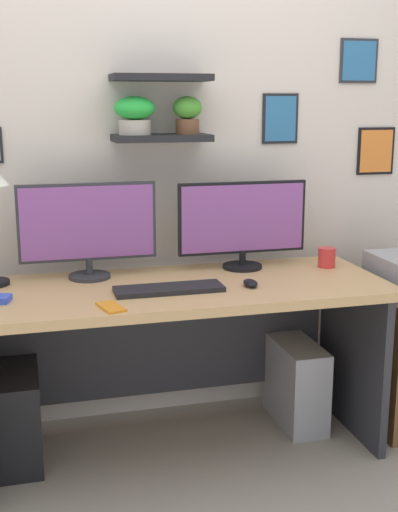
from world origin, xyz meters
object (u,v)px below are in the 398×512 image
object	(u,v)px
monitor_left	(88,227)
monitor_right	(242,222)
keyboard	(169,289)
computer_tower_left	(19,416)
computer_tower_right	(296,383)
desk	(176,327)
cell_phone	(111,307)
coffee_mug	(327,257)
computer_mouse	(250,283)

from	to	relation	value
monitor_left	monitor_right	size ratio (longest dim) A/B	0.99
keyboard	monitor_left	bearing A→B (deg)	133.71
computer_tower_left	computer_tower_right	world-z (taller)	computer_tower_left
keyboard	computer_tower_left	distance (m)	0.85
desk	keyboard	xyz separation A→B (m)	(-0.06, -0.14, 0.22)
keyboard	computer_tower_left	bearing A→B (deg)	164.82
keyboard	cell_phone	bearing A→B (deg)	-146.95
cell_phone	coffee_mug	world-z (taller)	coffee_mug
computer_tower_left	computer_tower_right	xyz separation A→B (m)	(1.27, 0.03, -0.00)
computer_mouse	computer_tower_left	bearing A→B (deg)	169.11
coffee_mug	computer_tower_left	xyz separation A→B (m)	(-1.41, -0.05, -0.60)
monitor_right	computer_tower_right	bearing A→B (deg)	-23.62
desk	cell_phone	size ratio (longest dim) A/B	12.53
coffee_mug	computer_tower_right	world-z (taller)	coffee_mug
monitor_right	computer_mouse	xyz separation A→B (m)	(-0.07, -0.32, -0.20)
desk	computer_mouse	bearing A→B (deg)	-29.19
computer_tower_left	coffee_mug	bearing A→B (deg)	1.89
monitor_left	keyboard	world-z (taller)	monitor_left
keyboard	cell_phone	xyz separation A→B (m)	(-0.26, -0.17, -0.01)
desk	keyboard	distance (m)	0.26
cell_phone	computer_tower_right	world-z (taller)	cell_phone
computer_tower_right	desk	bearing A→B (deg)	-174.73
monitor_right	computer_mouse	world-z (taller)	monitor_right
monitor_left	coffee_mug	distance (m)	1.10
keyboard	computer_tower_right	xyz separation A→B (m)	(0.65, 0.19, -0.56)
monitor_left	keyboard	distance (m)	0.47
monitor_left	computer_tower_right	world-z (taller)	monitor_left
monitor_left	monitor_right	distance (m)	0.70
coffee_mug	computer_tower_left	size ratio (longest dim) A/B	0.22
keyboard	coffee_mug	distance (m)	0.82
computer_mouse	computer_tower_right	bearing A→B (deg)	34.19
monitor_left	computer_mouse	distance (m)	0.73
desk	monitor_left	xyz separation A→B (m)	(-0.35, 0.16, 0.43)
monitor_left	computer_tower_left	size ratio (longest dim) A/B	1.47
computer_mouse	monitor_left	bearing A→B (deg)	153.20
cell_phone	monitor_right	bearing A→B (deg)	20.34
desk	cell_phone	distance (m)	0.49
cell_phone	desk	bearing A→B (deg)	29.29
computer_mouse	computer_tower_left	world-z (taller)	computer_mouse
cell_phone	coffee_mug	bearing A→B (deg)	5.23
computer_mouse	cell_phone	xyz separation A→B (m)	(-0.60, -0.15, -0.01)
desk	computer_mouse	size ratio (longest dim) A/B	19.49
desk	keyboard	world-z (taller)	keyboard
desk	cell_phone	bearing A→B (deg)	-135.95
keyboard	desk	bearing A→B (deg)	66.59
computer_mouse	computer_tower_left	xyz separation A→B (m)	(-0.96, 0.18, -0.57)
cell_phone	computer_tower_left	distance (m)	0.74
computer_mouse	cell_phone	world-z (taller)	computer_mouse
desk	computer_tower_left	size ratio (longest dim) A/B	4.39
computer_tower_right	cell_phone	bearing A→B (deg)	-158.30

